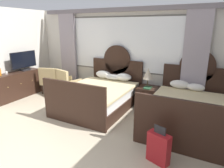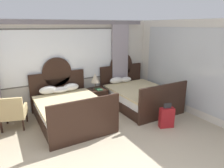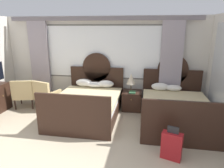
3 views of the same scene
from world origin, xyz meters
The scene contains 9 objects.
wall_back_window centered at (0.00, 4.13, 1.43)m, with size 6.19×0.22×2.70m.
bed_near_window centered at (-0.18, 3.00, 0.35)m, with size 1.68×2.25×1.62m.
bed_near_mirror centered at (2.12, 2.98, 0.35)m, with size 1.68×2.25×1.62m.
nightstand_between_beds centered at (0.97, 3.67, 0.28)m, with size 0.55×0.58×0.55m.
table_lamp_on_nightstand centered at (0.93, 3.71, 0.92)m, with size 0.27×0.27×0.53m.
book_on_nightstand centered at (0.99, 3.56, 0.57)m, with size 0.18×0.26×0.03m.
armchair_by_window_left centered at (-1.55, 3.29, 0.46)m, with size 0.75×0.75×0.88m.
armchair_by_window_centre centered at (-2.24, 3.29, 0.46)m, with size 0.73×0.73×0.88m.
suitcase_on_floor centered at (1.86, 1.43, 0.27)m, with size 0.40×0.27×0.66m.
Camera 3 is at (1.32, -1.95, 2.37)m, focal length 32.22 mm.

